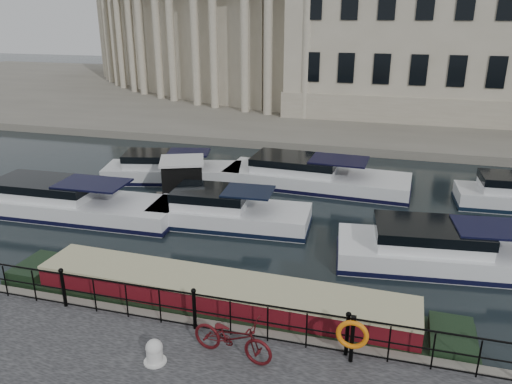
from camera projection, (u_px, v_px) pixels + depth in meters
The scene contains 10 objects.
ground_plane at pixel (223, 302), 15.58m from camera, with size 160.00×160.00×0.00m, color black.
far_bank at pixel (349, 97), 50.78m from camera, with size 120.00×42.00×0.55m, color #6B665B.
railing at pixel (194, 307), 13.13m from camera, with size 24.14×0.14×1.22m.
civic_building at pixel (338, 29), 44.84m from camera, with size 53.55×31.84×16.85m.
bicycle at pixel (232, 337), 12.09m from camera, with size 0.74×2.12×1.12m, color #4D0D11.
mooring_bollard at pixel (154, 352), 11.97m from camera, with size 0.55×0.55×0.62m.
life_ring_post at pixel (352, 335), 11.77m from camera, with size 0.78×0.20×1.27m.
narrowboat at pixel (220, 305), 14.72m from camera, with size 14.16×2.20×1.52m.
harbour_hut at pixel (183, 183), 23.38m from camera, with size 3.36×3.11×2.17m.
cabin_cruisers at pixel (271, 202), 22.67m from camera, with size 28.05×10.67×1.99m.
Camera 1 is at (4.62, -12.69, 8.54)m, focal length 35.00 mm.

